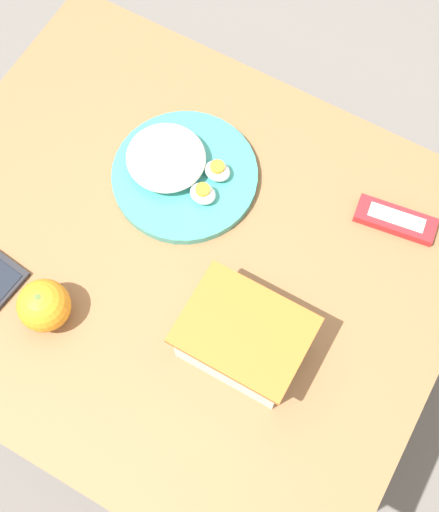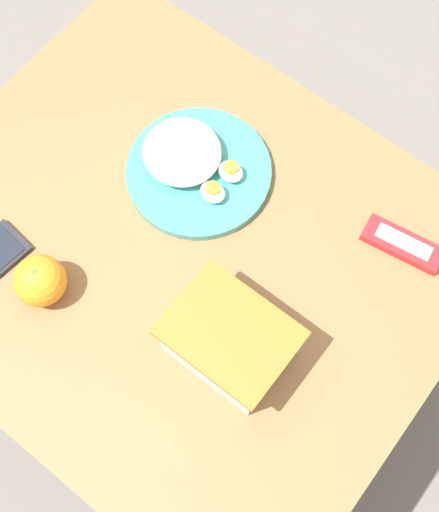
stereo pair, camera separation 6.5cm
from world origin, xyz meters
TOP-DOWN VIEW (x-y plane):
  - ground_plane at (0.00, 0.00)m, footprint 10.00×10.00m
  - table at (0.00, 0.00)m, footprint 0.94×0.80m
  - food_container at (-0.18, 0.09)m, footprint 0.19×0.15m
  - orange_fruit at (0.13, 0.19)m, footprint 0.09×0.09m
  - rice_plate at (0.07, -0.13)m, footprint 0.26×0.26m
  - candy_bar at (-0.30, -0.24)m, footprint 0.14×0.07m

SIDE VIEW (x-z plane):
  - ground_plane at x=0.00m, z-range 0.00..0.00m
  - table at x=0.00m, z-range 0.28..1.04m
  - candy_bar at x=-0.30m, z-range 0.77..0.79m
  - rice_plate at x=0.07m, z-range 0.76..0.82m
  - orange_fruit at x=0.13m, z-range 0.77..0.85m
  - food_container at x=-0.18m, z-range 0.76..0.86m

